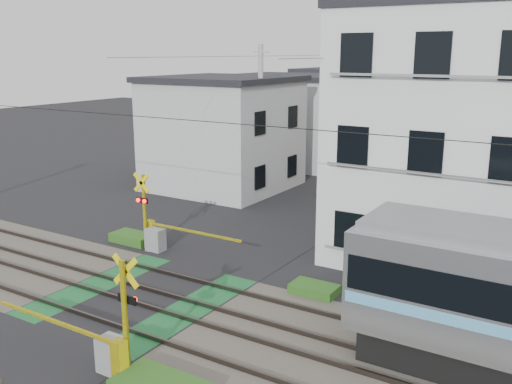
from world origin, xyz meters
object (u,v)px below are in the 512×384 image
Objects in this scene: crossing_signal_near at (113,348)px; crossing_signal_far at (154,233)px; apartment_block at (492,136)px; pedestrian at (451,137)px.

crossing_signal_far is at bearing 125.29° from crossing_signal_near.
crossing_signal_near is 0.46× the size of apartment_block.
apartment_block is at bearing 27.78° from crossing_signal_far.
pedestrian is (3.81, 31.61, 0.16)m from crossing_signal_far.
crossing_signal_near is 2.70× the size of pedestrian.
crossing_signal_near is 38.94m from pedestrian.
pedestrian is at bearing 92.00° from crossing_signal_near.
crossing_signal_near is 14.95m from apartment_block.
apartment_block is at bearing 65.78° from crossing_signal_near.
crossing_signal_near reaches higher than pedestrian.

